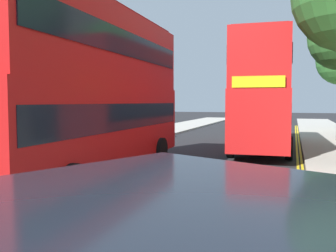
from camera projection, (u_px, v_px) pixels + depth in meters
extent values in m
cube|color=#ADA89E|center=(65.00, 152.00, 18.14)|extent=(4.00, 80.00, 0.14)
cube|color=yellow|center=(303.00, 175.00, 12.76)|extent=(0.10, 56.00, 0.01)
cube|color=yellow|center=(298.00, 175.00, 12.82)|extent=(0.10, 56.00, 0.01)
cube|color=red|center=(93.00, 125.00, 12.48)|extent=(2.67, 10.84, 2.60)
cube|color=red|center=(92.00, 48.00, 12.32)|extent=(2.61, 10.62, 2.50)
cube|color=black|center=(93.00, 116.00, 12.46)|extent=(2.69, 10.41, 0.84)
cube|color=black|center=(92.00, 45.00, 12.31)|extent=(2.68, 10.19, 0.80)
cube|color=yellow|center=(149.00, 85.00, 17.49)|extent=(2.00, 0.09, 0.44)
cube|color=maroon|center=(91.00, 8.00, 12.23)|extent=(2.40, 9.75, 0.10)
cylinder|color=black|center=(106.00, 148.00, 16.13)|extent=(0.32, 1.04, 1.04)
cylinder|color=black|center=(160.00, 150.00, 15.36)|extent=(0.32, 1.04, 1.04)
cylinder|color=black|center=(71.00, 184.00, 9.00)|extent=(0.32, 1.04, 1.04)
cube|color=red|center=(262.00, 117.00, 19.56)|extent=(2.99, 10.90, 2.60)
cube|color=red|center=(263.00, 68.00, 19.39)|extent=(2.93, 10.68, 2.50)
cube|color=black|center=(262.00, 111.00, 19.54)|extent=(3.00, 10.47, 0.84)
cube|color=black|center=(263.00, 66.00, 19.39)|extent=(2.98, 10.26, 0.80)
cube|color=yellow|center=(258.00, 82.00, 14.30)|extent=(2.00, 0.15, 0.44)
cube|color=maroon|center=(263.00, 43.00, 19.31)|extent=(2.69, 9.81, 0.10)
cylinder|color=black|center=(289.00, 148.00, 16.08)|extent=(0.35, 1.05, 1.04)
cylinder|color=black|center=(231.00, 146.00, 16.78)|extent=(0.35, 1.05, 1.04)
cylinder|color=black|center=(285.00, 135.00, 22.50)|extent=(0.35, 1.05, 1.04)
cylinder|color=black|center=(243.00, 134.00, 23.20)|extent=(0.35, 1.05, 1.04)
cylinder|color=#6B6047|center=(328.00, 49.00, 23.14)|extent=(0.34, 1.58, 1.16)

